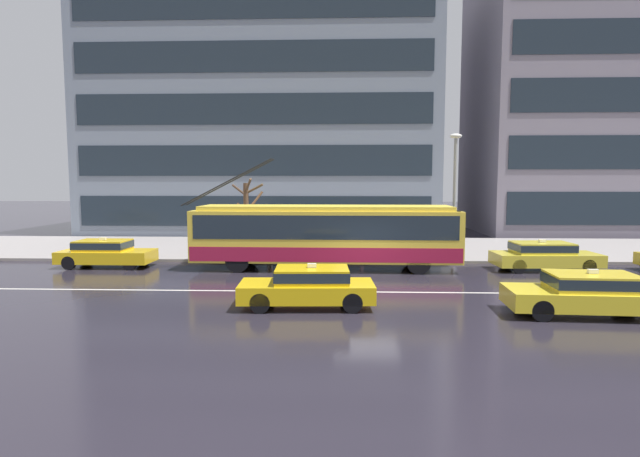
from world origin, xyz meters
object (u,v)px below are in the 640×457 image
at_px(pedestrian_approaching_curb, 418,236).
at_px(street_tree_bare, 247,212).
at_px(pedestrian_waiting_by_pole, 363,224).
at_px(pedestrian_at_shelter, 301,222).
at_px(trolleybus, 326,234).
at_px(pedestrian_walking_past, 270,238).
at_px(taxi_oncoming_far, 588,292).
at_px(street_lamp, 455,185).
at_px(taxi_queued_behind_bus, 105,252).
at_px(taxi_oncoming_near, 309,285).
at_px(taxi_ahead_of_bus, 544,255).

bearing_deg(pedestrian_approaching_curb, street_tree_bare, 172.43).
bearing_deg(pedestrian_waiting_by_pole, pedestrian_at_shelter, 156.06).
height_order(trolleybus, pedestrian_approaching_curb, trolleybus).
distance_m(pedestrian_walking_past, street_tree_bare, 3.33).
xyz_separation_m(taxi_oncoming_far, street_lamp, (-1.72, 10.04, 3.12)).
xyz_separation_m(taxi_queued_behind_bus, street_tree_bare, (5.79, 4.63, 1.58)).
height_order(trolleybus, taxi_oncoming_near, trolleybus).
height_order(pedestrian_at_shelter, street_lamp, street_lamp).
xyz_separation_m(taxi_oncoming_far, pedestrian_approaching_curb, (-3.27, 11.15, 0.46)).
relative_size(pedestrian_at_shelter, pedestrian_approaching_curb, 1.15).
bearing_deg(street_lamp, taxi_oncoming_far, -80.31).
distance_m(taxi_ahead_of_bus, pedestrian_approaching_curb, 6.17).
distance_m(taxi_oncoming_near, street_lamp, 11.88).
height_order(taxi_oncoming_far, street_tree_bare, street_tree_bare).
relative_size(taxi_oncoming_far, taxi_ahead_of_bus, 1.00).
bearing_deg(pedestrian_at_shelter, trolleybus, -72.07).
bearing_deg(pedestrian_at_shelter, pedestrian_waiting_by_pole, -23.94).
bearing_deg(trolleybus, pedestrian_approaching_curb, 36.33).
bearing_deg(taxi_oncoming_near, street_tree_bare, 109.48).
relative_size(taxi_oncoming_far, pedestrian_waiting_by_pole, 2.31).
bearing_deg(pedestrian_waiting_by_pole, street_lamp, -9.78).
xyz_separation_m(trolleybus, pedestrian_waiting_by_pole, (1.81, 3.13, 0.19)).
bearing_deg(pedestrian_waiting_by_pole, taxi_oncoming_near, -102.11).
bearing_deg(street_lamp, pedestrian_walking_past, -177.88).
bearing_deg(pedestrian_approaching_curb, pedestrian_waiting_by_pole, -173.36).
relative_size(trolleybus, street_lamp, 2.03).
xyz_separation_m(pedestrian_approaching_curb, street_lamp, (1.56, -1.11, 2.66)).
bearing_deg(pedestrian_walking_past, pedestrian_approaching_curb, 10.82).
distance_m(taxi_ahead_of_bus, pedestrian_waiting_by_pole, 8.65).
distance_m(taxi_queued_behind_bus, pedestrian_waiting_by_pole, 12.51).
distance_m(pedestrian_at_shelter, pedestrian_walking_past, 2.98).
relative_size(trolleybus, pedestrian_walking_past, 7.32).
bearing_deg(pedestrian_approaching_curb, taxi_oncoming_near, -115.95).
bearing_deg(pedestrian_walking_past, taxi_ahead_of_bus, -9.14).
distance_m(taxi_queued_behind_bus, pedestrian_walking_past, 7.69).
bearing_deg(pedestrian_walking_past, street_tree_bare, 121.43).
relative_size(taxi_queued_behind_bus, taxi_oncoming_far, 0.92).
relative_size(taxi_queued_behind_bus, taxi_oncoming_near, 0.98).
xyz_separation_m(taxi_ahead_of_bus, street_tree_bare, (-14.28, 4.71, 1.58)).
bearing_deg(trolleybus, taxi_ahead_of_bus, -0.06).
xyz_separation_m(taxi_oncoming_far, pedestrian_waiting_by_pole, (-6.19, 10.81, 1.08)).
distance_m(taxi_oncoming_near, pedestrian_waiting_by_pole, 10.39).
bearing_deg(trolleybus, taxi_oncoming_near, -92.95).
distance_m(trolleybus, taxi_ahead_of_bus, 9.84).
height_order(pedestrian_walking_past, street_lamp, street_lamp).
bearing_deg(pedestrian_at_shelter, taxi_oncoming_far, -52.30).
height_order(taxi_queued_behind_bus, street_tree_bare, street_tree_bare).
distance_m(pedestrian_waiting_by_pole, street_tree_bare, 6.51).
height_order(trolleybus, taxi_ahead_of_bus, trolleybus).
bearing_deg(pedestrian_at_shelter, taxi_oncoming_near, -84.43).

